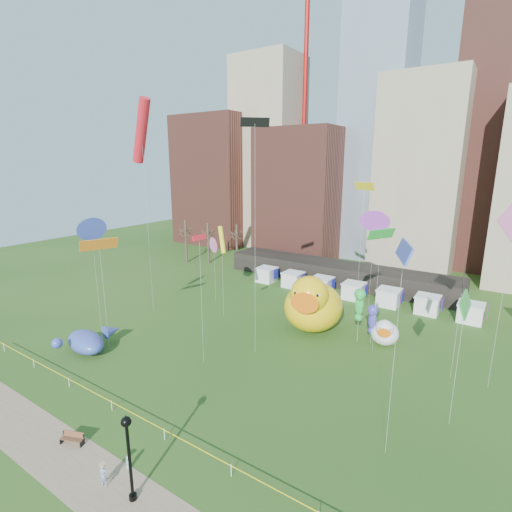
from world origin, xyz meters
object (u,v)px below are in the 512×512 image
Objects in this scene: big_duck at (312,304)px; park_bench at (73,438)px; seahorse_purple at (372,317)px; small_duck at (385,332)px; seahorse_green at (359,302)px; toddler at (128,462)px; whale_inflatable at (88,341)px; woman at (103,476)px; lamppost at (129,449)px.

big_duck reaches higher than park_bench.
small_duck is at bearing 11.47° from seahorse_purple.
seahorse_green is 27.13m from toddler.
toddler is at bearing -120.81° from small_duck.
small_duck is (8.16, 1.06, -1.86)m from big_duck.
whale_inflatable is 19.44m from woman.
seahorse_purple is 0.63× the size of whale_inflatable.
lamppost is at bearing -17.01° from whale_inflatable.
seahorse_green reaches higher than lamppost.
seahorse_purple is at bearing -172.43° from small_duck.
park_bench is at bearing -115.99° from big_duck.
big_duck is at bearing 112.61° from toddler.
seahorse_green is at bearing 56.24° from woman.
seahorse_purple is (-1.30, -0.48, 1.62)m from small_duck.
whale_inflatable is 4.14× the size of park_bench.
park_bench is (-12.67, -27.10, -2.62)m from seahorse_purple.
big_duck is 2.28× the size of small_duck.
seahorse_green is 1.08× the size of lamppost.
seahorse_green is at bearing -176.36° from small_duck.
seahorse_green is 3.56× the size of park_bench.
seahorse_green is at bearing -176.18° from seahorse_purple.
lamppost reaches higher than toddler.
seahorse_green reaches higher than park_bench.
small_duck is 4.79× the size of toddler.
park_bench is (-5.82, -26.52, -2.85)m from big_duck.
lamppost reaches higher than park_bench.
whale_inflatable is 7.70× the size of toddler.
woman reaches higher than toddler.
big_duck is at bearing 93.16° from lamppost.
woman is at bearing -68.70° from toddler.
big_duck reaches higher than woman.
seahorse_purple is 0.79× the size of lamppost.
seahorse_green is at bearing 45.34° from park_bench.
toddler is (0.08, 1.75, -0.31)m from woman.
big_duck is 1.65× the size of seahorse_green.
whale_inflatable is at bearing -151.89° from seahorse_purple.
whale_inflatable is 14.62m from park_bench.
whale_inflatable is 21.35m from lamppost.
lamppost is at bearing -116.08° from seahorse_green.
seahorse_purple is at bearing 53.63° from woman.
seahorse_purple is 2.91× the size of woman.
lamppost is 3.70× the size of woman.
big_duck is 27.74m from woman.
big_duck reaches higher than small_duck.
small_duck is 28.34m from toddler.
big_duck is 2.26× the size of seahorse_purple.
whale_inflatable reaches higher than woman.
seahorse_purple is at bearing 46.72° from whale_inflatable.
whale_inflatable is (-25.59, -18.73, -0.35)m from small_duck.
whale_inflatable is at bearing -159.85° from seahorse_green.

